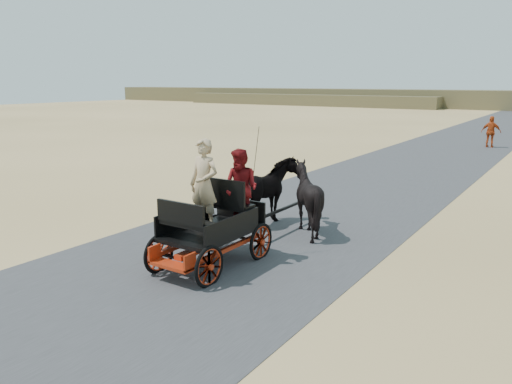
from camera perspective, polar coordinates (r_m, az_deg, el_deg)
The scene contains 9 objects.
ground at distance 11.82m, azimuth 0.18°, elevation -5.21°, with size 140.00×140.00×0.00m, color tan.
road at distance 11.82m, azimuth 0.18°, elevation -5.19°, with size 6.00×140.00×0.01m, color #38383A.
ridge_near at distance 76.55m, azimuth 5.44°, elevation 10.44°, with size 40.00×4.00×1.60m, color brown.
carriage at distance 10.05m, azimuth -5.08°, elevation -6.34°, with size 1.30×2.40×0.72m, color black, non-canonical shape.
horse_left at distance 12.59m, azimuth 1.44°, elevation -0.10°, with size 0.91×2.01×1.70m, color black.
horse_right at distance 12.05m, azimuth 5.87°, elevation -0.73°, with size 1.37×1.54×1.70m, color black.
driver_man at distance 9.88m, azimuth -5.95°, elevation 0.88°, with size 0.66×0.43×1.80m, color tan.
passenger_woman at distance 10.03m, azimuth -1.73°, elevation 0.47°, with size 0.77×0.60×1.58m, color #660C0F.
pedestrian at distance 30.50m, azimuth 25.27°, elevation 6.23°, with size 1.01×0.42×1.73m, color #AB3B13.
Camera 1 is at (6.20, -9.39, 3.62)m, focal length 35.00 mm.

